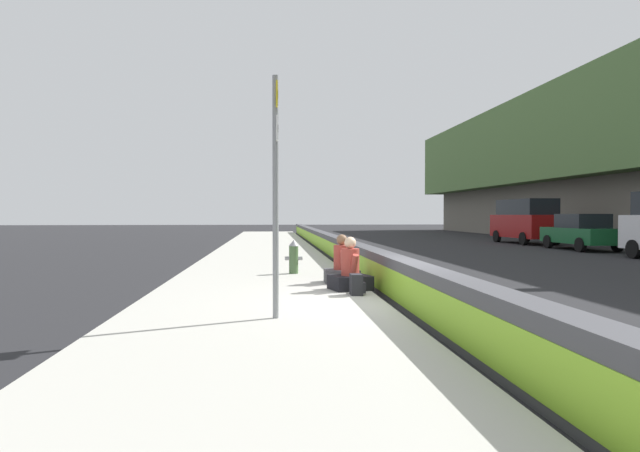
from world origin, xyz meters
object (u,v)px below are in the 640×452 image
(seated_person_foreground, at_px, (350,273))
(parked_car_midline, at_px, (525,220))
(fire_hydrant, at_px, (294,256))
(parked_car_fourth, at_px, (581,232))
(backpack, at_px, (357,285))
(route_sign_post, at_px, (276,179))
(seated_person_middle, at_px, (342,267))

(seated_person_foreground, distance_m, parked_car_midline, 23.27)
(fire_hydrant, height_order, parked_car_fourth, parked_car_fourth)
(backpack, xyz_separation_m, parked_car_midline, (19.99, -13.04, 1.02))
(seated_person_foreground, xyz_separation_m, parked_car_midline, (19.24, -13.06, 0.87))
(backpack, bearing_deg, fire_hydrant, 14.91)
(route_sign_post, height_order, backpack, route_sign_post)
(route_sign_post, xyz_separation_m, backpack, (2.20, -1.57, -1.88))
(route_sign_post, height_order, parked_car_midline, route_sign_post)
(seated_person_middle, xyz_separation_m, parked_car_fourth, (12.26, -13.03, 0.38))
(fire_hydrant, height_order, parked_car_midline, parked_car_midline)
(fire_hydrant, height_order, backpack, fire_hydrant)
(fire_hydrant, bearing_deg, parked_car_midline, -41.23)
(route_sign_post, xyz_separation_m, parked_car_fourth, (16.41, -14.57, -1.35))
(parked_car_fourth, bearing_deg, fire_hydrant, 126.24)
(fire_hydrant, xyz_separation_m, seated_person_middle, (-1.97, -1.01, -0.11))
(seated_person_middle, distance_m, parked_car_midline, 22.30)
(route_sign_post, distance_m, backpack, 3.29)
(route_sign_post, bearing_deg, backpack, -35.49)
(seated_person_foreground, height_order, backpack, seated_person_foreground)
(seated_person_middle, relative_size, backpack, 2.73)
(route_sign_post, bearing_deg, seated_person_middle, -20.33)
(backpack, bearing_deg, route_sign_post, 144.51)
(seated_person_middle, bearing_deg, backpack, -179.02)
(route_sign_post, height_order, fire_hydrant, route_sign_post)
(route_sign_post, distance_m, seated_person_middle, 4.75)
(fire_hydrant, bearing_deg, seated_person_foreground, -162.05)
(fire_hydrant, xyz_separation_m, backpack, (-3.92, -1.04, -0.25))
(route_sign_post, relative_size, seated_person_middle, 3.30)
(backpack, bearing_deg, seated_person_foreground, 1.33)
(route_sign_post, distance_m, fire_hydrant, 6.35)
(backpack, bearing_deg, parked_car_fourth, -42.45)
(fire_hydrant, bearing_deg, route_sign_post, 175.09)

